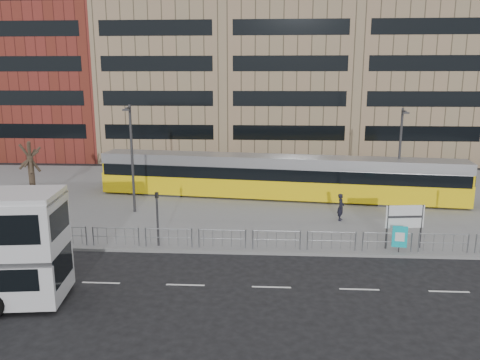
# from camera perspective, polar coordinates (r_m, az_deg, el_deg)

# --- Properties ---
(ground) EXTENTS (120.00, 120.00, 0.00)m
(ground) POSITION_cam_1_polar(r_m,az_deg,el_deg) (25.84, -0.71, -9.01)
(ground) COLOR black
(ground) RESTS_ON ground
(plaza) EXTENTS (64.00, 24.00, 0.15)m
(plaza) POSITION_cam_1_polar(r_m,az_deg,el_deg) (37.23, 0.58, -2.12)
(plaza) COLOR gray
(plaza) RESTS_ON ground
(kerb) EXTENTS (64.00, 0.25, 0.17)m
(kerb) POSITION_cam_1_polar(r_m,az_deg,el_deg) (25.86, -0.71, -8.82)
(kerb) COLOR gray
(kerb) RESTS_ON ground
(building_row) EXTENTS (70.40, 18.40, 31.20)m
(building_row) POSITION_cam_1_polar(r_m,az_deg,el_deg) (58.35, 3.28, 15.86)
(building_row) COLOR maroon
(building_row) RESTS_ON ground
(pedestrian_barrier) EXTENTS (32.07, 0.07, 1.10)m
(pedestrian_barrier) POSITION_cam_1_polar(r_m,az_deg,el_deg) (25.91, 3.80, -6.66)
(pedestrian_barrier) COLOR gray
(pedestrian_barrier) RESTS_ON plaza
(road_markings) EXTENTS (62.00, 0.12, 0.01)m
(road_markings) POSITION_cam_1_polar(r_m,az_deg,el_deg) (22.12, 1.19, -12.85)
(road_markings) COLOR white
(road_markings) RESTS_ON ground
(tram) EXTENTS (28.25, 6.02, 3.32)m
(tram) POSITION_cam_1_polar(r_m,az_deg,el_deg) (36.60, 4.59, 0.38)
(tram) COLOR yellow
(tram) RESTS_ON plaza
(station_sign) EXTENTS (2.13, 0.33, 2.46)m
(station_sign) POSITION_cam_1_polar(r_m,az_deg,el_deg) (27.28, 19.44, -4.46)
(station_sign) COLOR #2D2D30
(station_sign) RESTS_ON plaza
(ad_panel) EXTENTS (0.79, 0.16, 1.48)m
(ad_panel) POSITION_cam_1_polar(r_m,az_deg,el_deg) (26.80, 18.89, -6.61)
(ad_panel) COLOR #2D2D30
(ad_panel) RESTS_ON plaza
(pedestrian) EXTENTS (0.60, 0.75, 1.81)m
(pedestrian) POSITION_cam_1_polar(r_m,az_deg,el_deg) (31.61, 12.19, -3.24)
(pedestrian) COLOR black
(pedestrian) RESTS_ON plaza
(traffic_light_west) EXTENTS (0.22, 0.24, 3.10)m
(traffic_light_west) POSITION_cam_1_polar(r_m,az_deg,el_deg) (26.43, -10.06, -3.85)
(traffic_light_west) COLOR #2D2D30
(traffic_light_west) RESTS_ON plaza
(lamp_post_west) EXTENTS (0.45, 1.04, 7.49)m
(lamp_post_west) POSITION_cam_1_polar(r_m,az_deg,el_deg) (32.93, -13.06, 3.07)
(lamp_post_west) COLOR #2D2D30
(lamp_post_west) RESTS_ON plaza
(lamp_post_east) EXTENTS (0.45, 1.04, 7.08)m
(lamp_post_east) POSITION_cam_1_polar(r_m,az_deg,el_deg) (36.77, 18.92, 3.35)
(lamp_post_east) COLOR #2D2D30
(lamp_post_east) RESTS_ON plaza
(bare_tree) EXTENTS (4.22, 4.22, 6.69)m
(bare_tree) POSITION_cam_1_polar(r_m,az_deg,el_deg) (38.40, -24.43, 4.56)
(bare_tree) COLOR #30231A
(bare_tree) RESTS_ON plaza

